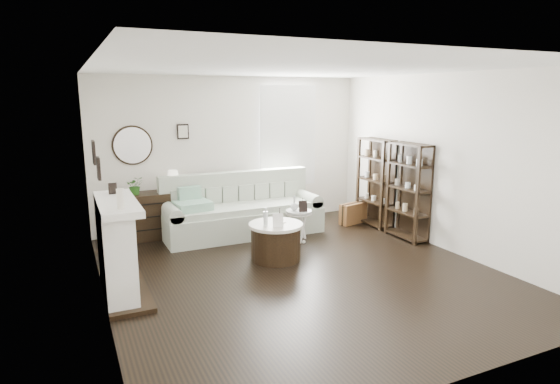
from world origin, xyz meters
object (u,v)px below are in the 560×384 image
sofa (241,214)px  pedestal_table (299,213)px  dresser (155,215)px  drum_table (276,241)px

sofa → pedestal_table: bearing=-49.0°
dresser → pedestal_table: dresser is taller
sofa → dresser: sofa is taller
drum_table → pedestal_table: 0.99m
pedestal_table → drum_table: bearing=-137.2°
drum_table → pedestal_table: size_ratio=1.51×
sofa → pedestal_table: 1.08m
sofa → dresser: size_ratio=2.32×
dresser → sofa: bearing=-15.3°
drum_table → pedestal_table: drum_table is taller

